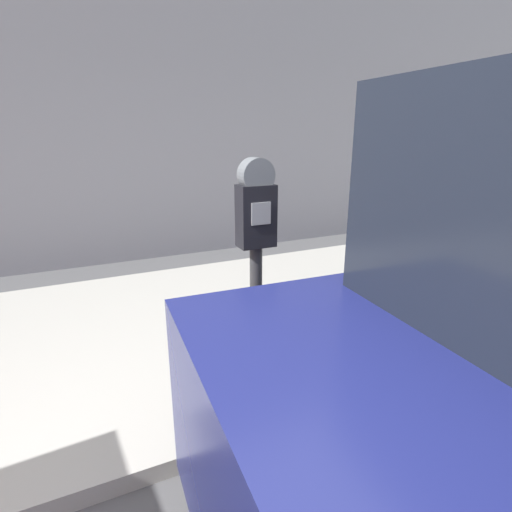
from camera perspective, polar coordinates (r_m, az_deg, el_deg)
sidewalk at (r=3.39m, az=-16.15°, el=-11.12°), size 24.00×2.80×0.10m
building_facade at (r=5.49m, az=-23.30°, el=27.66°), size 24.00×0.30×5.45m
parking_meter at (r=2.16m, az=0.00°, el=2.02°), size 0.20×0.13×1.40m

